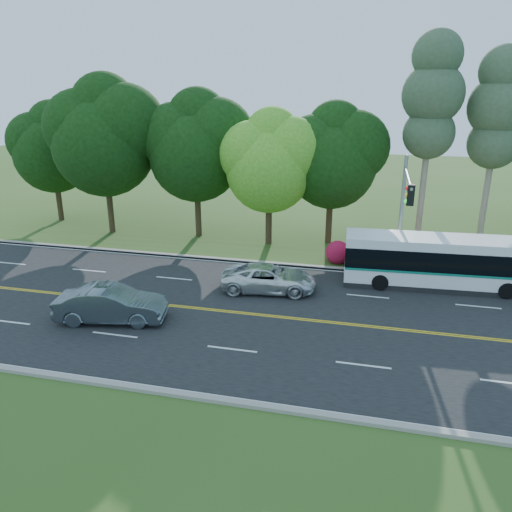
% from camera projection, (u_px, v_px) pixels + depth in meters
% --- Properties ---
extents(ground, '(120.00, 120.00, 0.00)m').
position_uv_depth(ground, '(262.00, 315.00, 24.39)').
color(ground, '#34531B').
rests_on(ground, ground).
extents(road, '(60.00, 14.00, 0.02)m').
position_uv_depth(road, '(262.00, 315.00, 24.39)').
color(road, black).
rests_on(road, ground).
extents(curb_north, '(60.00, 0.30, 0.15)m').
position_uv_depth(curb_north, '(287.00, 265.00, 30.93)').
color(curb_north, gray).
rests_on(curb_north, ground).
extents(curb_south, '(60.00, 0.30, 0.15)m').
position_uv_depth(curb_south, '(217.00, 400.00, 17.81)').
color(curb_south, gray).
rests_on(curb_south, ground).
extents(grass_verge, '(60.00, 4.00, 0.10)m').
position_uv_depth(grass_verge, '(292.00, 255.00, 32.64)').
color(grass_verge, '#34531B').
rests_on(grass_verge, ground).
extents(lane_markings, '(57.60, 13.82, 0.00)m').
position_uv_depth(lane_markings, '(260.00, 315.00, 24.41)').
color(lane_markings, gold).
rests_on(lane_markings, road).
extents(tree_row, '(44.70, 9.10, 13.84)m').
position_uv_depth(tree_row, '(228.00, 144.00, 34.42)').
color(tree_row, '#302115').
rests_on(tree_row, ground).
extents(bougainvillea_hedge, '(9.50, 2.25, 1.50)m').
position_uv_depth(bougainvillea_hedge, '(407.00, 259.00, 30.07)').
color(bougainvillea_hedge, '#A90E2E').
rests_on(bougainvillea_hedge, ground).
extents(traffic_signal, '(0.42, 6.10, 7.00)m').
position_uv_depth(traffic_signal, '(404.00, 204.00, 26.38)').
color(traffic_signal, '#93959B').
rests_on(traffic_signal, ground).
extents(transit_bus, '(10.93, 2.95, 2.83)m').
position_uv_depth(transit_bus, '(445.00, 263.00, 27.28)').
color(transit_bus, white).
rests_on(transit_bus, road).
extents(sedan, '(5.39, 2.76, 1.69)m').
position_uv_depth(sedan, '(111.00, 304.00, 23.55)').
color(sedan, '#556067').
rests_on(sedan, road).
extents(suv, '(5.36, 2.96, 1.42)m').
position_uv_depth(suv, '(269.00, 278.00, 27.05)').
color(suv, white).
rests_on(suv, road).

